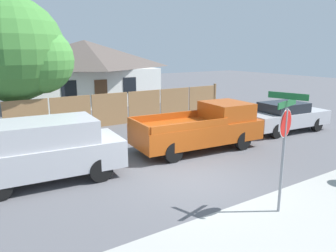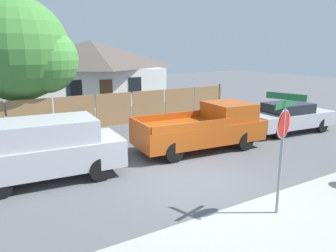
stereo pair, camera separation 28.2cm
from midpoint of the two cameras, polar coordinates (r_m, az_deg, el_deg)
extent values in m
plane|color=#56565B|center=(10.37, 3.33, -9.34)|extent=(80.00, 80.00, 0.00)
cube|color=#A3A39E|center=(8.09, 19.46, -17.00)|extent=(36.00, 3.20, 0.01)
cube|color=#997047|center=(16.52, -23.87, 1.21)|extent=(2.00, 0.06, 1.73)
cube|color=#997047|center=(16.97, -16.95, 2.06)|extent=(2.00, 0.06, 1.73)
cube|color=#997047|center=(17.65, -10.47, 2.83)|extent=(2.00, 0.06, 1.73)
cube|color=#997047|center=(18.55, -4.54, 3.50)|extent=(2.00, 0.06, 1.73)
cube|color=#997047|center=(19.63, 0.81, 4.07)|extent=(2.00, 0.06, 1.73)
cube|color=#997047|center=(20.85, 5.56, 4.55)|extent=(2.00, 0.06, 1.73)
cube|color=brown|center=(21.51, 7.74, 4.89)|extent=(0.12, 0.12, 1.83)
cube|color=white|center=(25.25, -14.32, 6.71)|extent=(9.58, 5.59, 2.61)
pyramid|color=#514742|center=(25.11, -14.62, 11.98)|extent=(10.35, 6.04, 2.04)
cube|color=black|center=(21.91, -17.23, 6.15)|extent=(1.00, 0.04, 1.10)
cube|color=black|center=(23.47, -7.03, 7.07)|extent=(1.00, 0.04, 1.10)
cube|color=brown|center=(22.66, -11.90, 5.37)|extent=(0.90, 0.04, 2.00)
cylinder|color=brown|center=(17.97, -25.15, 2.57)|extent=(0.40, 0.40, 2.10)
sphere|color=#428438|center=(17.73, -26.08, 11.89)|extent=(5.00, 5.00, 5.00)
sphere|color=#478F3C|center=(17.32, -21.89, 10.61)|extent=(3.25, 3.25, 3.25)
cube|color=#B7B7BC|center=(10.78, -21.07, -4.94)|extent=(4.70, 2.36, 0.85)
cube|color=#B7B7BC|center=(10.57, -22.03, -1.01)|extent=(3.33, 2.08, 0.70)
cube|color=black|center=(10.82, -14.09, -0.12)|extent=(0.21, 1.73, 0.59)
cylinder|color=black|center=(11.95, -14.77, -4.79)|extent=(0.74, 0.22, 0.74)
cylinder|color=black|center=(10.35, -12.44, -7.49)|extent=(0.74, 0.22, 0.74)
cube|color=#B74C14|center=(13.22, 4.49, -0.95)|extent=(5.37, 2.50, 0.78)
cube|color=#B74C14|center=(13.88, 9.54, 2.69)|extent=(1.83, 2.02, 0.69)
cube|color=#B74C14|center=(13.49, -0.87, 1.68)|extent=(3.26, 0.37, 0.27)
cube|color=#B74C14|center=(11.84, 3.47, 0.02)|extent=(3.26, 0.37, 0.27)
cube|color=#B74C14|center=(11.94, -5.89, 0.09)|extent=(0.25, 1.94, 0.27)
cylinder|color=black|center=(14.93, 7.79, -0.86)|extent=(0.75, 0.22, 0.75)
cylinder|color=black|center=(13.55, 12.33, -2.50)|extent=(0.75, 0.22, 0.75)
cylinder|color=black|center=(13.34, -3.53, -2.47)|extent=(0.75, 0.22, 0.75)
cylinder|color=black|center=(11.77, 0.22, -4.58)|extent=(0.75, 0.22, 0.75)
cube|color=#B7B7BC|center=(17.14, 19.30, 1.30)|extent=(4.62, 2.16, 0.67)
cube|color=black|center=(16.91, 19.04, 3.12)|extent=(2.19, 1.77, 0.46)
cylinder|color=black|center=(18.73, 20.38, 1.17)|extent=(0.68, 0.22, 0.68)
cylinder|color=black|center=(17.77, 24.10, 0.23)|extent=(0.68, 0.22, 0.68)
cylinder|color=black|center=(16.77, 14.06, 0.28)|extent=(0.68, 0.22, 0.68)
cylinder|color=black|center=(15.70, 17.85, -0.84)|extent=(0.68, 0.22, 0.68)
cylinder|color=gray|center=(8.40, 18.39, -5.89)|extent=(0.07, 0.07, 2.64)
cylinder|color=red|center=(8.15, 18.87, 0.43)|extent=(0.63, 0.20, 0.65)
cylinder|color=white|center=(8.15, 18.88, 0.43)|extent=(0.66, 0.20, 0.68)
cube|color=#19602D|center=(8.07, 19.12, 3.69)|extent=(1.02, 0.31, 0.15)
cube|color=#19602D|center=(8.04, 19.21, 4.96)|extent=(0.28, 0.92, 0.15)
camera|label=1|loc=(0.14, -90.78, -0.18)|focal=35.00mm
camera|label=2|loc=(0.14, 89.22, 0.18)|focal=35.00mm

